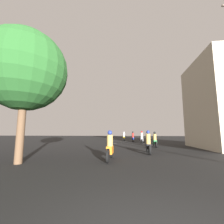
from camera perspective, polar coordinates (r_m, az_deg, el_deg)
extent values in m
cylinder|color=black|center=(9.03, -0.14, -14.93)|extent=(0.10, 0.67, 0.67)
cylinder|color=black|center=(7.57, -1.54, -16.34)|extent=(0.10, 0.67, 0.67)
cube|color=orange|center=(8.27, -0.77, -14.20)|extent=(0.30, 0.82, 0.40)
cylinder|color=black|center=(8.72, -0.35, -11.88)|extent=(0.60, 0.04, 0.04)
cylinder|color=#B28E47|center=(8.15, -0.84, -10.79)|extent=(0.32, 0.32, 0.59)
sphere|color=navy|center=(8.14, -0.84, -7.86)|extent=(0.24, 0.24, 0.24)
cylinder|color=black|center=(11.82, 13.24, -13.12)|extent=(0.10, 0.63, 0.63)
cylinder|color=black|center=(10.39, 14.16, -13.86)|extent=(0.10, 0.63, 0.63)
cube|color=black|center=(11.09, 13.64, -12.59)|extent=(0.30, 0.73, 0.34)
cylinder|color=black|center=(11.53, 13.32, -11.05)|extent=(0.60, 0.04, 0.04)
cylinder|color=#B28E47|center=(10.98, 13.60, -9.91)|extent=(0.32, 0.32, 0.70)
sphere|color=navy|center=(10.97, 13.52, -7.46)|extent=(0.24, 0.24, 0.24)
cylinder|color=black|center=(16.65, 15.61, -11.48)|extent=(0.10, 0.59, 0.59)
cylinder|color=black|center=(15.22, 16.46, -11.83)|extent=(0.10, 0.59, 0.59)
cube|color=#1E6B33|center=(15.92, 15.99, -10.94)|extent=(0.30, 0.86, 0.40)
cylinder|color=black|center=(16.37, 15.68, -9.81)|extent=(0.60, 0.04, 0.04)
cylinder|color=#B28E47|center=(15.81, 15.97, -9.16)|extent=(0.32, 0.32, 0.60)
sphere|color=black|center=(15.81, 15.91, -7.64)|extent=(0.24, 0.24, 0.24)
cylinder|color=black|center=(21.47, 11.16, -10.72)|extent=(0.10, 0.59, 0.59)
cylinder|color=black|center=(20.11, 11.46, -10.92)|extent=(0.10, 0.59, 0.59)
cube|color=#ADADB2|center=(20.78, 11.29, -10.24)|extent=(0.30, 0.84, 0.42)
cylinder|color=black|center=(21.21, 11.17, -9.35)|extent=(0.60, 0.04, 0.04)
cylinder|color=silver|center=(20.68, 11.27, -8.72)|extent=(0.32, 0.32, 0.68)
sphere|color=#A51919|center=(20.67, 11.23, -7.44)|extent=(0.24, 0.24, 0.24)
cylinder|color=black|center=(24.65, 7.95, -10.35)|extent=(0.10, 0.62, 0.62)
cylinder|color=black|center=(23.18, 8.02, -10.52)|extent=(0.10, 0.62, 0.62)
cube|color=#1E389E|center=(23.91, 7.98, -10.00)|extent=(0.30, 0.85, 0.36)
cylinder|color=black|center=(24.38, 7.94, -9.29)|extent=(0.60, 0.04, 0.04)
cylinder|color=maroon|center=(23.81, 7.96, -8.74)|extent=(0.32, 0.32, 0.69)
sphere|color=black|center=(23.80, 7.94, -7.62)|extent=(0.24, 0.24, 0.24)
cylinder|color=black|center=(27.33, 4.67, -10.12)|extent=(0.10, 0.63, 0.63)
cylinder|color=black|center=(26.02, 4.57, -10.25)|extent=(0.10, 0.63, 0.63)
cube|color=gold|center=(26.67, 4.62, -9.76)|extent=(0.30, 0.93, 0.40)
cylinder|color=black|center=(27.09, 4.64, -9.09)|extent=(0.60, 0.04, 0.04)
cylinder|color=silver|center=(26.56, 4.60, -8.68)|extent=(0.32, 0.32, 0.61)
sphere|color=silver|center=(26.56, 4.59, -7.76)|extent=(0.24, 0.24, 0.24)
cylinder|color=brown|center=(8.50, -31.44, -5.87)|extent=(0.36, 0.36, 3.16)
sphere|color=#235623|center=(9.06, -30.06, 13.59)|extent=(4.13, 4.13, 4.13)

